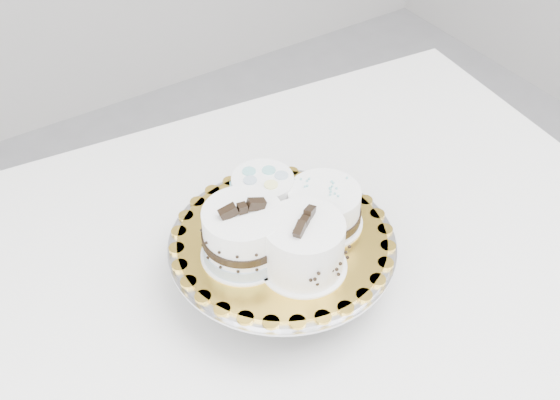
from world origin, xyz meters
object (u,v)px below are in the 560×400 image
cake_board (282,239)px  cake_banded (244,235)px  cake_dots (263,195)px  cake_ribbon (324,208)px  table (270,290)px  cake_stand (282,253)px  cake_swirl (304,247)px

cake_board → cake_banded: 0.07m
cake_dots → cake_ribbon: bearing=-62.2°
table → cake_ribbon: bearing=-36.6°
cake_stand → cake_banded: 0.09m
cake_banded → cake_ribbon: cake_banded is taller
cake_stand → cake_swirl: size_ratio=2.18×
table → cake_banded: cake_banded is taller
table → cake_banded: (-0.07, -0.05, 0.20)m
table → cake_stand: bearing=-94.5°
table → cake_board: (-0.01, -0.05, 0.17)m
cake_banded → table: bearing=43.8°
cake_board → cake_stand: bearing=180.0°
cake_stand → cake_board: (0.00, 0.00, 0.03)m
cake_dots → cake_ribbon: (0.06, -0.07, -0.01)m
cake_banded → cake_dots: size_ratio=1.14×
cake_banded → cake_ribbon: (0.13, -0.01, -0.01)m
cake_swirl → cake_ribbon: size_ratio=1.22×
cake_board → cake_dots: bearing=84.5°
cake_swirl → cake_ribbon: (0.07, 0.06, -0.01)m
cake_board → cake_ribbon: 0.07m
cake_board → cake_banded: size_ratio=2.36×
cake_ribbon → cake_swirl: bearing=-132.7°
cake_board → cake_banded: bearing=178.3°
cake_ribbon → cake_stand: bearing=-174.2°
table → cake_dots: (-0.00, 0.01, 0.20)m
table → cake_stand: 0.14m
table → cake_banded: 0.22m
cake_dots → cake_board: bearing=-111.0°
cake_board → cake_dots: size_ratio=2.69×
cake_board → cake_swirl: size_ratio=1.99×
table → cake_stand: cake_stand is taller
cake_stand → cake_ribbon: size_ratio=2.65×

